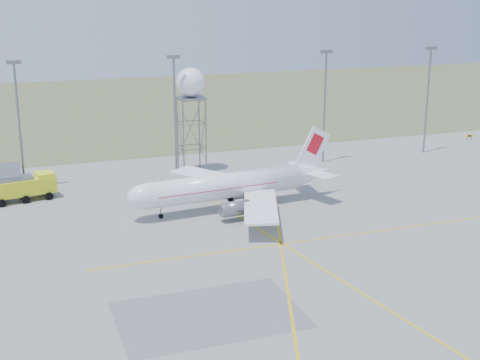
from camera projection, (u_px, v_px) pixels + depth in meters
name	position (u px, v px, depth m)	size (l,w,h in m)	color
ground	(477.00, 354.00, 58.65)	(400.00, 400.00, 0.00)	#9E9E99
grass_strip	(144.00, 105.00, 185.31)	(400.00, 120.00, 0.03)	#4B5B32
mast_a	(18.00, 115.00, 103.65)	(2.20, 0.50, 20.50)	slate
mast_b	(175.00, 106.00, 111.80)	(2.20, 0.50, 20.50)	slate
mast_c	(325.00, 97.00, 120.92)	(2.20, 0.50, 20.50)	slate
mast_d	(428.00, 91.00, 128.08)	(2.20, 0.50, 20.50)	slate
taxi_sign_near	(469.00, 136.00, 141.66)	(1.60, 0.17, 1.20)	black
airliner_main	(230.00, 186.00, 96.92)	(32.42, 31.39, 11.03)	white
radar_tower	(191.00, 114.00, 115.13)	(5.01, 5.01, 18.12)	slate
fire_truck	(24.00, 188.00, 100.98)	(10.21, 5.37, 3.91)	yellow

